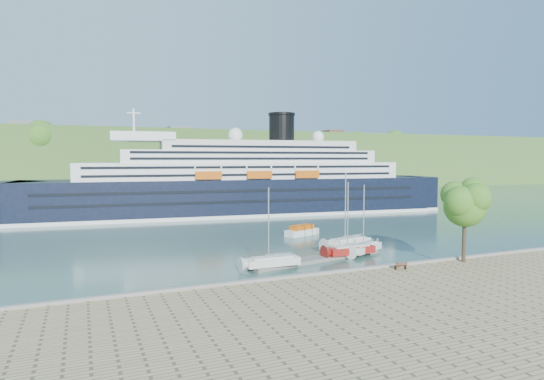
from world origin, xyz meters
The scene contains 12 objects.
ground centered at (0.00, 0.00, 0.00)m, with size 400.00×400.00×0.00m, color #2B4D45.
far_hillside centered at (0.00, 145.00, 12.00)m, with size 400.00×50.00×24.00m, color #335D25.
quay_coping centered at (0.00, -0.20, 1.15)m, with size 220.00×0.50×0.30m, color slate.
cruise_ship centered at (7.16, 59.63, 12.08)m, with size 107.57×15.66×24.16m, color black, non-canonical shape.
park_bench centered at (6.02, -1.71, 1.45)m, with size 1.41×0.58×0.91m, color #4E2416, non-canonical shape.
promenade_tree centered at (15.41, -1.50, 6.40)m, with size 6.52×6.52×10.80m, color #2B671B, non-canonical shape.
floating_pontoon centered at (1.92, 9.65, 0.22)m, with size 19.98×2.44×0.44m, color gray, non-canonical shape.
sailboat_white_near centered at (-5.44, 7.49, 4.69)m, with size 7.26×2.02×9.37m, color silver, non-canonical shape.
sailboat_red centered at (6.81, 9.57, 4.83)m, with size 7.47×2.08×9.65m, color maroon, non-canonical shape.
sailboat_white_far centered at (9.60, 10.31, 4.61)m, with size 7.14×1.98×9.22m, color silver, non-canonical shape.
tender_launch centered at (8.65, 27.89, 0.90)m, with size 6.51×2.23×1.80m, color #C9530B, non-canonical shape.
sailboat_extra centered at (9.04, 13.80, 5.34)m, with size 8.27×2.30×10.68m, color silver, non-canonical shape.
Camera 1 is at (-26.17, -41.75, 13.26)m, focal length 30.00 mm.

